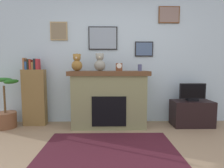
% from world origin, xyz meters
% --- Properties ---
extents(back_wall, '(5.20, 0.15, 2.60)m').
position_xyz_m(back_wall, '(-0.00, 2.00, 1.30)').
color(back_wall, silver).
rests_on(back_wall, ground_plane).
extents(fireplace, '(1.47, 0.61, 1.06)m').
position_xyz_m(fireplace, '(-0.24, 1.66, 0.53)').
color(fireplace, '#7E8057').
rests_on(fireplace, ground_plane).
extents(bookshelf, '(0.43, 0.16, 1.30)m').
position_xyz_m(bookshelf, '(-1.69, 1.74, 0.59)').
color(bookshelf, brown).
rests_on(bookshelf, ground_plane).
extents(potted_plant, '(0.53, 0.54, 0.93)m').
position_xyz_m(potted_plant, '(-2.17, 1.58, 0.28)').
color(potted_plant, brown).
rests_on(potted_plant, ground_plane).
extents(tv_stand, '(0.75, 0.40, 0.49)m').
position_xyz_m(tv_stand, '(1.35, 1.64, 0.24)').
color(tv_stand, black).
rests_on(tv_stand, ground_plane).
extents(television, '(0.50, 0.14, 0.34)m').
position_xyz_m(television, '(1.35, 1.64, 0.64)').
color(television, black).
rests_on(television, tv_stand).
extents(area_rug, '(1.85, 1.10, 0.01)m').
position_xyz_m(area_rug, '(-0.24, 0.71, 0.00)').
color(area_rug, '#451724').
rests_on(area_rug, ground_plane).
extents(candle_jar, '(0.07, 0.07, 0.13)m').
position_xyz_m(candle_jar, '(0.34, 1.65, 1.12)').
color(candle_jar, '#4C517A').
rests_on(candle_jar, fireplace).
extents(mantel_clock, '(0.12, 0.09, 0.15)m').
position_xyz_m(mantel_clock, '(-0.05, 1.64, 1.13)').
color(mantel_clock, brown).
rests_on(mantel_clock, fireplace).
extents(teddy_bear_tan, '(0.20, 0.20, 0.32)m').
position_xyz_m(teddy_bear_tan, '(-0.84, 1.64, 1.20)').
color(teddy_bear_tan, olive).
rests_on(teddy_bear_tan, fireplace).
extents(teddy_bear_grey, '(0.21, 0.21, 0.34)m').
position_xyz_m(teddy_bear_grey, '(-0.41, 1.64, 1.21)').
color(teddy_bear_grey, gray).
rests_on(teddy_bear_grey, fireplace).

